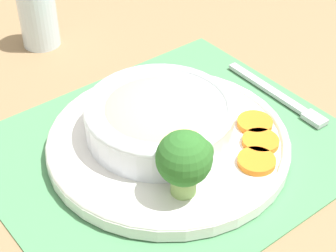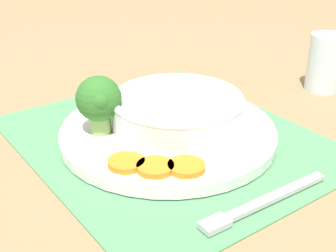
% 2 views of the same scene
% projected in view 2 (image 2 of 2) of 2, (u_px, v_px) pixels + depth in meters
% --- Properties ---
extents(ground_plane, '(4.00, 4.00, 0.00)m').
position_uv_depth(ground_plane, '(168.00, 140.00, 0.67)').
color(ground_plane, '#8C704C').
extents(placemat, '(0.45, 0.39, 0.00)m').
position_uv_depth(placemat, '(168.00, 139.00, 0.67)').
color(placemat, '#4C8C59').
rests_on(placemat, ground_plane).
extents(plate, '(0.30, 0.30, 0.02)m').
position_uv_depth(plate, '(168.00, 131.00, 0.66)').
color(plate, white).
rests_on(plate, placemat).
extents(bowl, '(0.19, 0.19, 0.05)m').
position_uv_depth(bowl, '(179.00, 108.00, 0.65)').
color(bowl, silver).
rests_on(bowl, plate).
extents(broccoli_floret, '(0.06, 0.06, 0.08)m').
position_uv_depth(broccoli_floret, '(99.00, 100.00, 0.63)').
color(broccoli_floret, '#84AD5B').
rests_on(broccoli_floret, plate).
extents(carrot_slice_near, '(0.05, 0.05, 0.01)m').
position_uv_depth(carrot_slice_near, '(126.00, 163.00, 0.57)').
color(carrot_slice_near, orange).
rests_on(carrot_slice_near, plate).
extents(carrot_slice_middle, '(0.05, 0.05, 0.01)m').
position_uv_depth(carrot_slice_middle, '(155.00, 167.00, 0.56)').
color(carrot_slice_middle, orange).
rests_on(carrot_slice_middle, plate).
extents(carrot_slice_far, '(0.05, 0.05, 0.01)m').
position_uv_depth(carrot_slice_far, '(186.00, 167.00, 0.56)').
color(carrot_slice_far, orange).
rests_on(carrot_slice_far, plate).
extents(water_glass, '(0.06, 0.06, 0.10)m').
position_uv_depth(water_glass, '(325.00, 65.00, 0.82)').
color(water_glass, silver).
rests_on(water_glass, ground_plane).
extents(fork, '(0.03, 0.18, 0.01)m').
position_uv_depth(fork, '(254.00, 206.00, 0.52)').
color(fork, '#B7B7BC').
rests_on(fork, placemat).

